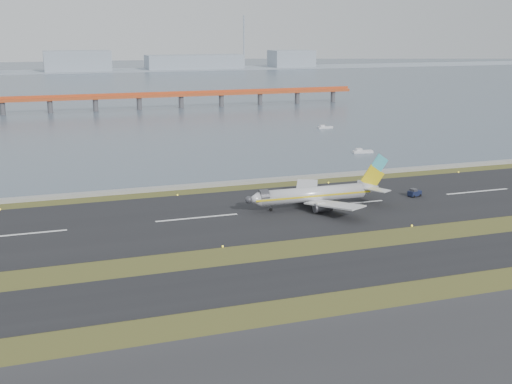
# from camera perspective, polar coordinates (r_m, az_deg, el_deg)

# --- Properties ---
(ground) EXTENTS (1000.00, 1000.00, 0.00)m
(ground) POSITION_cam_1_polar(r_m,az_deg,el_deg) (126.58, -2.04, -6.01)
(ground) COLOR #364318
(ground) RESTS_ON ground
(taxiway_strip) EXTENTS (1000.00, 18.00, 0.10)m
(taxiway_strip) POSITION_cam_1_polar(r_m,az_deg,el_deg) (115.89, -0.31, -7.93)
(taxiway_strip) COLOR black
(taxiway_strip) RESTS_ON ground
(runway_strip) EXTENTS (1000.00, 45.00, 0.10)m
(runway_strip) POSITION_cam_1_polar(r_m,az_deg,el_deg) (154.11, -5.26, -2.31)
(runway_strip) COLOR black
(runway_strip) RESTS_ON ground
(seawall) EXTENTS (1000.00, 2.50, 1.00)m
(seawall) POSITION_cam_1_polar(r_m,az_deg,el_deg) (182.33, -7.48, 0.37)
(seawall) COLOR gray
(seawall) RESTS_ON ground
(bay_water) EXTENTS (1400.00, 800.00, 1.30)m
(bay_water) POSITION_cam_1_polar(r_m,az_deg,el_deg) (576.52, -15.52, 9.36)
(bay_water) COLOR #455463
(bay_water) RESTS_ON ground
(red_pier) EXTENTS (260.00, 5.00, 10.20)m
(red_pier) POSITION_cam_1_polar(r_m,az_deg,el_deg) (369.62, -10.37, 8.33)
(red_pier) COLOR #B7471F
(red_pier) RESTS_ON ground
(far_shoreline) EXTENTS (1400.00, 80.00, 60.50)m
(far_shoreline) POSITION_cam_1_polar(r_m,az_deg,el_deg) (736.36, -15.28, 10.80)
(far_shoreline) COLOR #909CAA
(far_shoreline) RESTS_ON ground
(airliner) EXTENTS (38.52, 32.89, 12.80)m
(airliner) POSITION_cam_1_polar(r_m,az_deg,el_deg) (162.76, 5.48, -0.18)
(airliner) COLOR silver
(airliner) RESTS_ON ground
(pushback_tug) EXTENTS (3.91, 2.84, 2.25)m
(pushback_tug) POSITION_cam_1_polar(r_m,az_deg,el_deg) (177.99, 13.90, -0.07)
(pushback_tug) COLOR #131934
(pushback_tug) RESTS_ON ground
(workboat_near) EXTENTS (7.55, 3.26, 1.77)m
(workboat_near) POSITION_cam_1_polar(r_m,az_deg,el_deg) (238.15, 9.41, 3.58)
(workboat_near) COLOR silver
(workboat_near) RESTS_ON ground
(workboat_far) EXTENTS (6.99, 2.44, 1.68)m
(workboat_far) POSITION_cam_1_polar(r_m,az_deg,el_deg) (295.99, 6.12, 5.74)
(workboat_far) COLOR silver
(workboat_far) RESTS_ON ground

